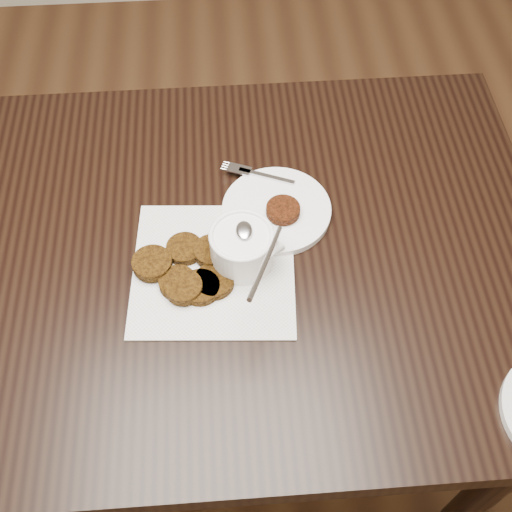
# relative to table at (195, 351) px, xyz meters

# --- Properties ---
(floor) EXTENTS (4.00, 4.00, 0.00)m
(floor) POSITION_rel_table_xyz_m (0.03, -0.15, -0.38)
(floor) COLOR #56361D
(floor) RESTS_ON ground
(table) EXTENTS (1.26, 0.81, 0.75)m
(table) POSITION_rel_table_xyz_m (0.00, 0.00, 0.00)
(table) COLOR black
(table) RESTS_ON floor
(napkin) EXTENTS (0.28, 0.28, 0.00)m
(napkin) POSITION_rel_table_xyz_m (0.06, -0.04, 0.38)
(napkin) COLOR white
(napkin) RESTS_ON table
(sauce_ramekin) EXTENTS (0.15, 0.15, 0.14)m
(sauce_ramekin) POSITION_rel_table_xyz_m (0.11, -0.03, 0.45)
(sauce_ramekin) COLOR white
(sauce_ramekin) RESTS_ON napkin
(patty_cluster) EXTENTS (0.25, 0.25, 0.02)m
(patty_cluster) POSITION_rel_table_xyz_m (0.02, -0.06, 0.39)
(patty_cluster) COLOR #633D0D
(patty_cluster) RESTS_ON napkin
(plate_with_patty) EXTENTS (0.25, 0.25, 0.03)m
(plate_with_patty) POSITION_rel_table_xyz_m (0.17, 0.07, 0.39)
(plate_with_patty) COLOR white
(plate_with_patty) RESTS_ON table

